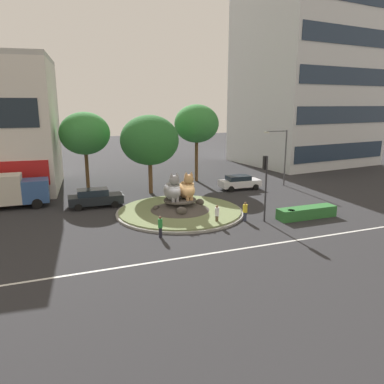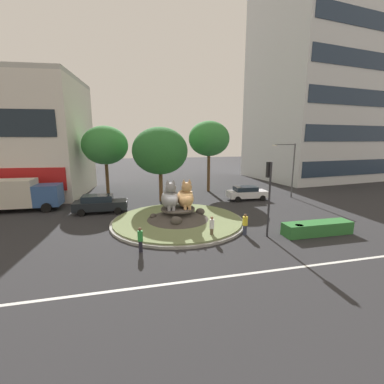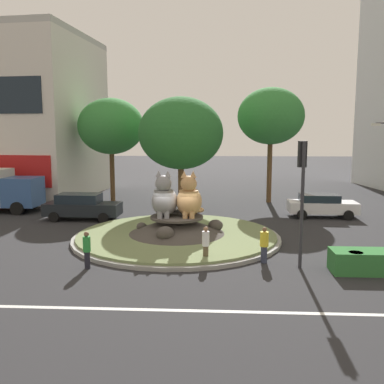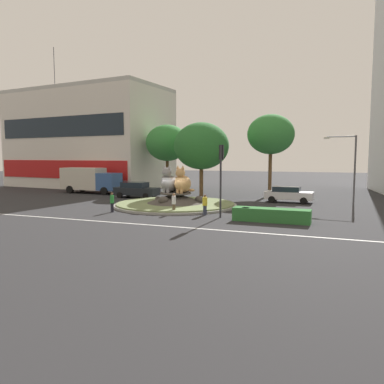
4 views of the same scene
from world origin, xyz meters
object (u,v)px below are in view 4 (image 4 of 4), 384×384
streetlight_arm (350,163)px  litter_bin (246,214)px  shophouse_block (88,139)px  third_tree_left (201,146)px  pedestrian_green_shirt (112,202)px  broadleaf_tree_behind_island (167,143)px  second_tree_near_tower (271,135)px  hatchback_near_shophouse (288,194)px  pedestrian_yellow_shirt (205,204)px  traffic_light_mast (221,167)px  sedan_on_far_lane (136,190)px  delivery_box_truck (90,180)px  cat_statue_grey (169,182)px  cat_statue_calico (182,183)px  pedestrian_white_shirt (174,203)px

streetlight_arm → litter_bin: streetlight_arm is taller
shophouse_block → third_tree_left: bearing=-14.9°
shophouse_block → pedestrian_green_shirt: size_ratio=15.56×
broadleaf_tree_behind_island → streetlight_arm: bearing=-15.8°
broadleaf_tree_behind_island → second_tree_near_tower: 12.69m
hatchback_near_shophouse → second_tree_near_tower: bearing=116.8°
pedestrian_yellow_shirt → third_tree_left: bearing=-126.1°
traffic_light_mast → broadleaf_tree_behind_island: broadleaf_tree_behind_island is taller
pedestrian_green_shirt → sedan_on_far_lane: 10.17m
second_tree_near_tower → pedestrian_yellow_shirt: (-2.21, -15.98, -5.99)m
traffic_light_mast → sedan_on_far_lane: size_ratio=1.08×
hatchback_near_shophouse → delivery_box_truck: 23.23m
streetlight_arm → delivery_box_truck: size_ratio=0.84×
traffic_light_mast → broadleaf_tree_behind_island: size_ratio=0.63×
cat_statue_grey → pedestrian_green_shirt: bearing=-28.2°
broadleaf_tree_behind_island → streetlight_arm: broadleaf_tree_behind_island is taller
streetlight_arm → pedestrian_yellow_shirt: size_ratio=4.02×
shophouse_block → pedestrian_green_shirt: 27.73m
cat_statue_calico → streetlight_arm: 15.14m
pedestrian_white_shirt → sedan_on_far_lane: bearing=-28.5°
delivery_box_truck → third_tree_left: bearing=5.8°
shophouse_block → pedestrian_yellow_shirt: 32.07m
second_tree_near_tower → shophouse_block: bearing=172.5°
shophouse_block → pedestrian_yellow_shirt: (24.69, -19.53, -6.10)m
cat_statue_calico → pedestrian_green_shirt: bearing=-37.9°
traffic_light_mast → litter_bin: traffic_light_mast is taller
pedestrian_yellow_shirt → hatchback_near_shophouse: bearing=-172.8°
third_tree_left → delivery_box_truck: third_tree_left is taller
pedestrian_white_shirt → traffic_light_mast: bearing=-168.4°
broadleaf_tree_behind_island → third_tree_left: 7.22m
cat_statue_grey → broadleaf_tree_behind_island: broadleaf_tree_behind_island is taller
cat_statue_grey → hatchback_near_shophouse: bearing=121.3°
pedestrian_white_shirt → delivery_box_truck: bearing=-16.9°
traffic_light_mast → litter_bin: size_ratio=5.77×
traffic_light_mast → pedestrian_green_shirt: 9.16m
broadleaf_tree_behind_island → pedestrian_yellow_shirt: size_ratio=5.33×
streetlight_arm → shophouse_block: bearing=-10.0°
third_tree_left → hatchback_near_shophouse: third_tree_left is taller
cat_statue_calico → streetlight_arm: bearing=113.5°
pedestrian_white_shirt → cat_statue_calico: bearing=-58.8°
streetlight_arm → sedan_on_far_lane: (-20.85, -1.73, -2.90)m
second_tree_near_tower → hatchback_near_shophouse: second_tree_near_tower is taller
cat_statue_calico → pedestrian_yellow_shirt: bearing=40.2°
streetlight_arm → delivery_box_truck: streetlight_arm is taller
third_tree_left → sedan_on_far_lane: (-6.07, -3.50, -4.62)m
delivery_box_truck → sedan_on_far_lane: bearing=-16.3°
broadleaf_tree_behind_island → pedestrian_yellow_shirt: broadleaf_tree_behind_island is taller
delivery_box_truck → cat_statue_calico: bearing=-23.6°
shophouse_block → second_tree_near_tower: size_ratio=2.66×
cat_statue_calico → delivery_box_truck: 16.39m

